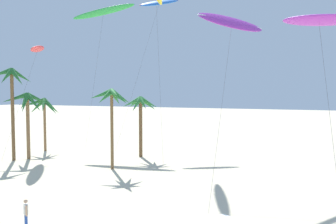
{
  "coord_description": "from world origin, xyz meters",
  "views": [
    {
      "loc": [
        9.35,
        -0.07,
        7.38
      ],
      "look_at": [
        -0.37,
        23.7,
        5.87
      ],
      "focal_mm": 36.81,
      "sensor_mm": 36.0,
      "label": 1
    }
  ],
  "objects_px": {
    "palm_tree_1": "(44,108)",
    "palm_tree_3": "(141,108)",
    "palm_tree_0": "(27,106)",
    "flying_kite_8": "(159,3)",
    "person_foreground_walker": "(26,213)",
    "flying_kite_3": "(103,12)",
    "palm_tree_2": "(12,86)",
    "flying_kite_6": "(38,49)",
    "flying_kite_5": "(232,23)",
    "flying_kite_2": "(319,20)",
    "palm_tree_4": "(112,100)"
  },
  "relations": [
    {
      "from": "palm_tree_3",
      "to": "flying_kite_3",
      "type": "bearing_deg",
      "value": 144.03
    },
    {
      "from": "palm_tree_4",
      "to": "flying_kite_8",
      "type": "xyz_separation_m",
      "value": [
        -2.62,
        17.14,
        13.32
      ]
    },
    {
      "from": "palm_tree_4",
      "to": "flying_kite_8",
      "type": "relative_size",
      "value": 0.37
    },
    {
      "from": "flying_kite_5",
      "to": "flying_kite_8",
      "type": "relative_size",
      "value": 0.68
    },
    {
      "from": "palm_tree_3",
      "to": "person_foreground_walker",
      "type": "xyz_separation_m",
      "value": [
        3.61,
        -20.8,
        -4.69
      ]
    },
    {
      "from": "palm_tree_1",
      "to": "flying_kite_5",
      "type": "bearing_deg",
      "value": -8.85
    },
    {
      "from": "flying_kite_2",
      "to": "flying_kite_3",
      "type": "height_order",
      "value": "flying_kite_3"
    },
    {
      "from": "flying_kite_5",
      "to": "person_foreground_walker",
      "type": "height_order",
      "value": "flying_kite_5"
    },
    {
      "from": "palm_tree_0",
      "to": "person_foreground_walker",
      "type": "relative_size",
      "value": 4.48
    },
    {
      "from": "palm_tree_0",
      "to": "palm_tree_3",
      "type": "xyz_separation_m",
      "value": [
        10.83,
        5.82,
        -0.22
      ]
    },
    {
      "from": "flying_kite_2",
      "to": "flying_kite_5",
      "type": "height_order",
      "value": "flying_kite_5"
    },
    {
      "from": "palm_tree_2",
      "to": "flying_kite_6",
      "type": "xyz_separation_m",
      "value": [
        -0.41,
        4.38,
        4.38
      ]
    },
    {
      "from": "palm_tree_1",
      "to": "flying_kite_2",
      "type": "height_order",
      "value": "flying_kite_2"
    },
    {
      "from": "flying_kite_6",
      "to": "palm_tree_3",
      "type": "bearing_deg",
      "value": 12.2
    },
    {
      "from": "flying_kite_5",
      "to": "palm_tree_2",
      "type": "bearing_deg",
      "value": -174.41
    },
    {
      "from": "palm_tree_0",
      "to": "palm_tree_4",
      "type": "relative_size",
      "value": 0.95
    },
    {
      "from": "palm_tree_0",
      "to": "flying_kite_8",
      "type": "bearing_deg",
      "value": 62.51
    },
    {
      "from": "palm_tree_1",
      "to": "flying_kite_5",
      "type": "distance_m",
      "value": 25.65
    },
    {
      "from": "flying_kite_5",
      "to": "flying_kite_8",
      "type": "distance_m",
      "value": 21.48
    },
    {
      "from": "palm_tree_1",
      "to": "palm_tree_2",
      "type": "bearing_deg",
      "value": -79.54
    },
    {
      "from": "palm_tree_1",
      "to": "palm_tree_3",
      "type": "bearing_deg",
      "value": 4.46
    },
    {
      "from": "person_foreground_walker",
      "to": "flying_kite_5",
      "type": "bearing_deg",
      "value": 64.58
    },
    {
      "from": "palm_tree_3",
      "to": "flying_kite_3",
      "type": "distance_m",
      "value": 16.91
    },
    {
      "from": "flying_kite_5",
      "to": "person_foreground_walker",
      "type": "bearing_deg",
      "value": -115.42
    },
    {
      "from": "person_foreground_walker",
      "to": "flying_kite_2",
      "type": "bearing_deg",
      "value": 38.87
    },
    {
      "from": "flying_kite_5",
      "to": "flying_kite_2",
      "type": "bearing_deg",
      "value": -33.07
    },
    {
      "from": "flying_kite_5",
      "to": "flying_kite_6",
      "type": "xyz_separation_m",
      "value": [
        -23.41,
        2.13,
        -0.91
      ]
    },
    {
      "from": "flying_kite_3",
      "to": "palm_tree_2",
      "type": "bearing_deg",
      "value": -101.94
    },
    {
      "from": "palm_tree_4",
      "to": "flying_kite_3",
      "type": "xyz_separation_m",
      "value": [
        -9.23,
        13.07,
        11.8
      ]
    },
    {
      "from": "palm_tree_0",
      "to": "person_foreground_walker",
      "type": "xyz_separation_m",
      "value": [
        14.44,
        -14.98,
        -4.91
      ]
    },
    {
      "from": "palm_tree_0",
      "to": "palm_tree_2",
      "type": "height_order",
      "value": "palm_tree_2"
    },
    {
      "from": "palm_tree_3",
      "to": "flying_kite_2",
      "type": "distance_m",
      "value": 21.28
    },
    {
      "from": "palm_tree_0",
      "to": "flying_kite_8",
      "type": "xyz_separation_m",
      "value": [
        8.52,
        16.37,
        14.12
      ]
    },
    {
      "from": "palm_tree_1",
      "to": "palm_tree_4",
      "type": "xyz_separation_m",
      "value": [
        13.19,
        -5.59,
        1.18
      ]
    },
    {
      "from": "palm_tree_1",
      "to": "person_foreground_walker",
      "type": "height_order",
      "value": "palm_tree_1"
    },
    {
      "from": "palm_tree_1",
      "to": "person_foreground_walker",
      "type": "bearing_deg",
      "value": -50.21
    },
    {
      "from": "flying_kite_5",
      "to": "palm_tree_1",
      "type": "bearing_deg",
      "value": 171.15
    },
    {
      "from": "palm_tree_1",
      "to": "flying_kite_8",
      "type": "bearing_deg",
      "value": 47.56
    },
    {
      "from": "palm_tree_2",
      "to": "flying_kite_6",
      "type": "distance_m",
      "value": 6.21
    },
    {
      "from": "flying_kite_6",
      "to": "flying_kite_3",
      "type": "bearing_deg",
      "value": 70.3
    },
    {
      "from": "flying_kite_8",
      "to": "palm_tree_3",
      "type": "bearing_deg",
      "value": -77.63
    },
    {
      "from": "palm_tree_1",
      "to": "flying_kite_3",
      "type": "bearing_deg",
      "value": 62.08
    },
    {
      "from": "flying_kite_2",
      "to": "flying_kite_6",
      "type": "xyz_separation_m",
      "value": [
        -30.2,
        6.55,
        0.24
      ]
    },
    {
      "from": "flying_kite_3",
      "to": "person_foreground_walker",
      "type": "xyz_separation_m",
      "value": [
        12.53,
        -27.27,
        -17.51
      ]
    },
    {
      "from": "palm_tree_1",
      "to": "palm_tree_4",
      "type": "relative_size",
      "value": 0.86
    },
    {
      "from": "palm_tree_3",
      "to": "flying_kite_3",
      "type": "relative_size",
      "value": 0.35
    },
    {
      "from": "palm_tree_0",
      "to": "palm_tree_1",
      "type": "relative_size",
      "value": 1.1
    },
    {
      "from": "flying_kite_2",
      "to": "person_foreground_walker",
      "type": "xyz_separation_m",
      "value": [
        -14.41,
        -11.62,
        -11.28
      ]
    },
    {
      "from": "flying_kite_3",
      "to": "palm_tree_3",
      "type": "bearing_deg",
      "value": -35.97
    },
    {
      "from": "palm_tree_0",
      "to": "flying_kite_6",
      "type": "xyz_separation_m",
      "value": [
        -1.34,
        3.19,
        6.61
      ]
    }
  ]
}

